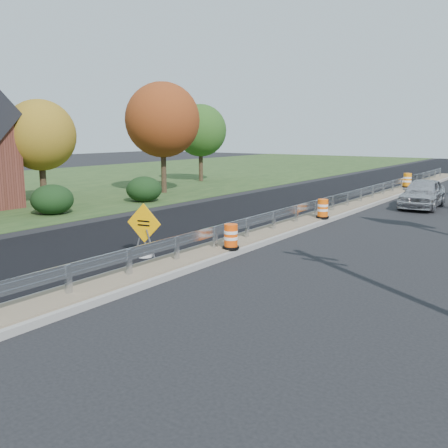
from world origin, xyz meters
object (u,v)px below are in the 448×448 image
Objects in this scene: caution_sign at (145,243)px; car_silver at (423,193)px; barrel_median_near at (231,237)px; barrel_median_mid at (323,209)px; barrel_median_far at (407,181)px.

caution_sign is 17.34m from car_silver.
barrel_median_near is 0.17× the size of car_silver.
barrel_median_near is 7.40m from barrel_median_mid.
barrel_median_far reaches higher than barrel_median_mid.
barrel_median_near is 22.86m from barrel_median_far.
barrel_median_near is 0.96× the size of barrel_median_mid.
barrel_median_near is (2.19, 1.83, 0.17)m from caution_sign.
barrel_median_far is at bearing 76.51° from caution_sign.
barrel_median_near is at bearing 30.48° from caution_sign.
car_silver is at bearing 71.25° from barrel_median_mid.
barrel_median_near is 0.82× the size of barrel_median_far.
caution_sign reaches higher than car_silver.
barrel_median_mid reaches higher than barrel_median_near.
barrel_median_mid is at bearing 90.00° from barrel_median_near.
car_silver is at bearing -69.64° from barrel_median_far.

